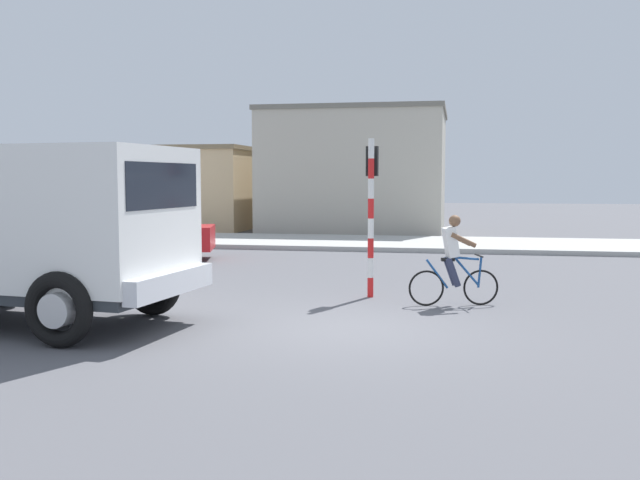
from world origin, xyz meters
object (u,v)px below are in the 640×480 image
Objects in this scene: cyclist at (453,260)px; traffic_light_pole at (371,195)px; car_red_near at (146,232)px; truck_foreground at (25,224)px.

cyclist is 2.18m from traffic_light_pole.
traffic_light_pole reaches higher than car_red_near.
truck_foreground is 1.32× the size of car_red_near.
cyclist is at bearing 23.98° from truck_foreground.
traffic_light_pole is (-1.65, 0.76, 1.20)m from cyclist.
cyclist is at bearing -24.73° from traffic_light_pole.
truck_foreground is 7.60m from cyclist.
car_red_near is at bearing 102.67° from truck_foreground.
cyclist is at bearing -34.11° from car_red_near.
truck_foreground is 1.77× the size of traffic_light_pole.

